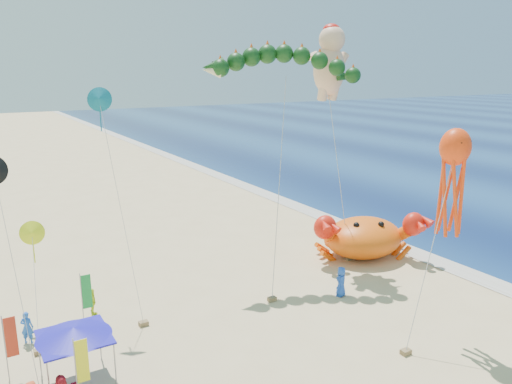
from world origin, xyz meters
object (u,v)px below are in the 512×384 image
canopy_blue (74,333)px  octopus_kite (453,175)px  cherub_kite (330,61)px  dragon_kite (284,68)px  crab_inflatable (365,236)px

canopy_blue → octopus_kite: bearing=-16.7°
octopus_kite → cherub_kite: bearing=80.3°
cherub_kite → dragon_kite: bearing=-172.4°
octopus_kite → crab_inflatable: bearing=67.6°
dragon_kite → canopy_blue: 20.20m
cherub_kite → canopy_blue: bearing=-159.7°
cherub_kite → octopus_kite: 13.88m
crab_inflatable → canopy_blue: size_ratio=2.57×
cherub_kite → canopy_blue: size_ratio=5.18×
dragon_kite → octopus_kite: dragon_kite is taller
crab_inflatable → octopus_kite: (-4.28, -10.38, 6.98)m
canopy_blue → dragon_kite: bearing=23.5°
crab_inflatable → cherub_kite: (-2.15, 2.10, 12.64)m
dragon_kite → cherub_kite: cherub_kite is taller
cherub_kite → canopy_blue: 23.99m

